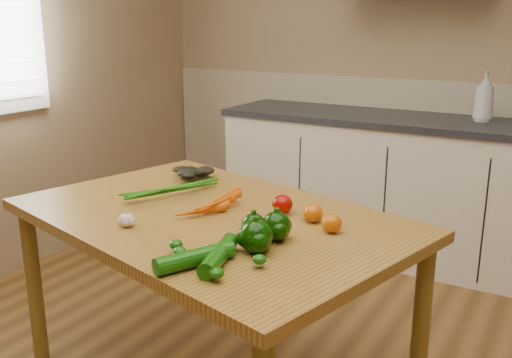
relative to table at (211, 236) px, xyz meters
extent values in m
cube|color=#9B805D|center=(0.27, 2.14, 0.61)|extent=(4.00, 0.02, 2.60)
cube|color=tan|center=(0.27, 2.12, -0.14)|extent=(3.98, 0.03, 1.10)
cube|color=beige|center=(0.47, 1.82, -0.26)|extent=(2.80, 0.60, 0.86)
cube|color=#2C2D32|center=(0.47, 1.82, 0.19)|extent=(2.84, 0.64, 0.04)
cube|color=#A57430|center=(0.00, 0.00, 0.07)|extent=(1.64, 1.27, 0.04)
cylinder|color=olive|center=(-0.74, -0.23, -0.32)|extent=(0.06, 0.06, 0.74)
cylinder|color=olive|center=(-0.54, 0.56, -0.32)|extent=(0.06, 0.06, 0.74)
cylinder|color=olive|center=(0.74, 0.23, -0.32)|extent=(0.06, 0.06, 0.74)
imported|color=silver|center=(0.63, 1.87, 0.35)|extent=(0.13, 0.13, 0.29)
ellipsoid|color=silver|center=(-0.17, -0.26, 0.11)|extent=(0.06, 0.06, 0.05)
sphere|color=black|center=(0.26, -0.13, 0.13)|extent=(0.08, 0.08, 0.08)
sphere|color=black|center=(0.34, -0.11, 0.13)|extent=(0.09, 0.09, 0.09)
sphere|color=black|center=(0.33, -0.23, 0.14)|extent=(0.10, 0.10, 0.10)
ellipsoid|color=#990B02|center=(0.23, 0.14, 0.12)|extent=(0.08, 0.08, 0.07)
ellipsoid|color=#CB5805|center=(0.37, 0.11, 0.12)|extent=(0.07, 0.07, 0.07)
ellipsoid|color=#CB5805|center=(0.46, 0.05, 0.12)|extent=(0.07, 0.07, 0.06)
cylinder|color=#0E4A08|center=(0.28, -0.36, 0.11)|extent=(0.12, 0.25, 0.05)
cylinder|color=#0E4A08|center=(0.23, -0.41, 0.11)|extent=(0.16, 0.25, 0.05)
camera|label=1|loc=(1.15, -1.63, 0.77)|focal=40.00mm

